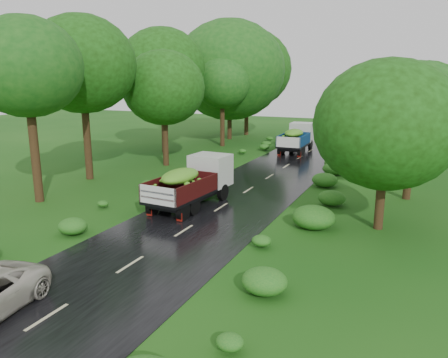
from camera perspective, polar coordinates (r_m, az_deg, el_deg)
The scene contains 9 objects.
ground at distance 16.92m, azimuth -12.14°, elevation -10.90°, with size 120.00×120.00×0.00m, color #11450E.
road at distance 20.82m, azimuth -3.91°, elevation -5.90°, with size 6.50×80.00×0.02m, color black.
road_lines at distance 21.65m, azimuth -2.64°, elevation -5.09°, with size 0.12×69.60×0.00m.
truck_near at distance 23.46m, azimuth -3.98°, elevation -0.11°, with size 2.48×6.08×2.50m.
truck_far at distance 40.84m, azimuth 9.54°, elevation 5.50°, with size 2.25×6.03×2.51m.
utility_pole at distance 39.49m, azimuth 21.35°, elevation 7.80°, with size 1.20×0.53×7.13m.
trees_left at distance 41.47m, azimuth -3.67°, elevation 13.73°, with size 7.12×35.21×9.69m.
trees_right at distance 33.31m, azimuth 23.39°, elevation 9.07°, with size 4.95×32.29×6.99m.
shrubs at distance 28.64m, azimuth 4.68°, elevation 0.15°, with size 11.90×44.00×0.70m.
Camera 1 is at (9.45, -12.24, 6.86)m, focal length 35.00 mm.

